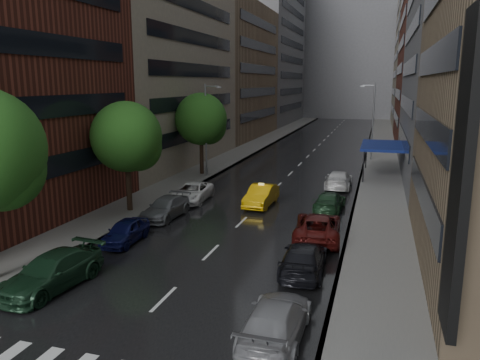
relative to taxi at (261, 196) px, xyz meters
name	(u,v)px	position (x,y,z in m)	size (l,w,h in m)	color
ground	(115,348)	(-0.22, -20.63, -0.80)	(220.00, 220.00, 0.00)	gray
road	(312,152)	(-0.22, 29.37, -0.80)	(14.00, 140.00, 0.01)	black
sidewalk_left	(249,149)	(-9.22, 29.37, -0.73)	(4.00, 140.00, 0.15)	gray
sidewalk_right	(381,154)	(8.78, 29.37, -0.73)	(4.00, 140.00, 0.15)	gray
buildings_left	(227,39)	(-15.22, 38.16, 15.19)	(8.00, 108.00, 38.00)	maroon
buildings_right	(435,39)	(14.78, 36.07, 14.23)	(8.05, 109.10, 36.00)	#937A5B
building_far	(350,57)	(-0.22, 97.37, 15.20)	(40.00, 14.00, 32.00)	slate
tree_mid	(126,137)	(-8.82, -4.42, 4.70)	(5.05, 5.05, 8.05)	#382619
tree_far	(201,119)	(-8.82, 10.13, 4.90)	(5.22, 5.22, 8.33)	#382619
taxi	(261,196)	(0.00, 0.00, 0.00)	(1.70, 4.87, 1.60)	#E8AC0C
parked_cars_left	(143,220)	(-5.62, -8.30, -0.06)	(2.79, 22.38, 1.59)	#193823
parked_cars_right	(319,223)	(5.18, -5.88, -0.04)	(3.14, 31.65, 1.61)	gray
street_lamp_left	(207,128)	(-7.94, 9.37, 4.09)	(1.74, 0.22, 9.00)	gray
street_lamp_right	(372,120)	(7.50, 24.37, 4.09)	(1.74, 0.22, 9.00)	gray
awning	(382,146)	(8.76, 14.37, 2.33)	(4.00, 8.00, 3.12)	navy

